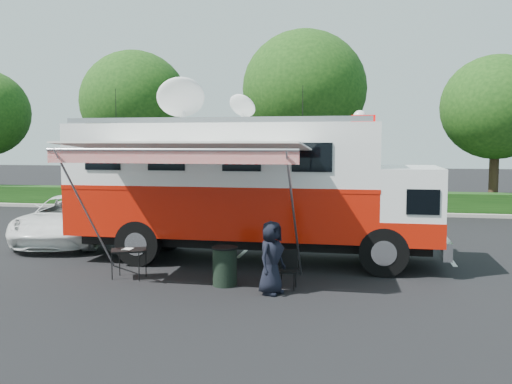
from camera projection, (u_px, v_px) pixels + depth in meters
ground_plane at (253, 261)px, 16.06m from camera, size 120.00×120.00×0.00m
back_border at (327, 108)px, 28.02m from camera, size 60.00×6.14×8.87m
stall_lines at (256, 242)px, 19.09m from camera, size 24.12×5.50×0.01m
command_truck at (249, 186)px, 15.89m from camera, size 10.22×2.81×4.91m
awning at (185, 149)px, 13.13m from camera, size 5.58×2.87×3.37m
white_suv at (73, 242)px, 19.04m from camera, size 3.52×5.96×1.55m
person at (271, 294)px, 12.53m from camera, size 0.78×0.93×1.62m
folding_table at (129, 251)px, 13.91m from camera, size 1.02×0.89×0.72m
folding_chair at (288, 266)px, 13.01m from camera, size 0.46×0.48×0.88m
trash_bin at (225, 266)px, 13.23m from camera, size 0.61×0.61×0.91m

